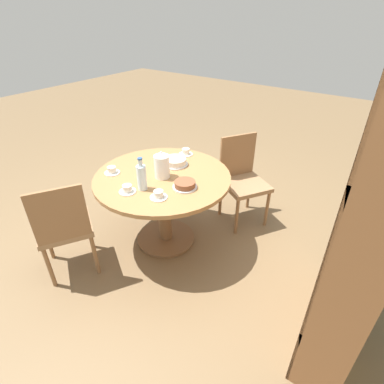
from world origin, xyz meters
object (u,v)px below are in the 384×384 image
object	(u,v)px
cup_a	(186,152)
chair_a	(64,226)
chair_b	(242,178)
bookshelf	(367,224)
cup_d	(112,171)
coffee_pot	(162,166)
cup_b	(159,195)
cake_second	(185,185)
water_bottle	(142,177)
cup_c	(127,189)
cake_main	(175,162)

from	to	relation	value
cup_a	chair_a	bearing A→B (deg)	-13.34
chair_b	bookshelf	xyz separation A→B (m)	(0.84, 1.18, 0.46)
cup_d	cup_a	bearing A→B (deg)	156.76
coffee_pot	cup_b	distance (m)	0.35
bookshelf	cake_second	bearing A→B (deg)	89.63
chair_b	water_bottle	world-z (taller)	water_bottle
cake_second	chair_a	bearing A→B (deg)	-42.69
bookshelf	chair_b	bearing A→B (deg)	54.67
chair_a	cup_c	bearing A→B (deg)	170.90
water_bottle	coffee_pot	bearing A→B (deg)	-179.74
bookshelf	water_bottle	distance (m)	1.59
water_bottle	cup_a	world-z (taller)	water_bottle
chair_b	cup_a	xyz separation A→B (m)	(0.30, -0.50, 0.27)
chair_a	cup_a	xyz separation A→B (m)	(-1.26, 0.30, 0.27)
water_bottle	cup_b	distance (m)	0.21
water_bottle	cup_c	bearing A→B (deg)	-32.08
cup_a	cup_c	bearing A→B (deg)	2.99
chair_b	cake_second	bearing A→B (deg)	-156.44
cake_main	cup_b	size ratio (longest dim) A/B	1.71
bookshelf	cup_d	distance (m)	2.00
chair_a	bookshelf	bearing A→B (deg)	140.81
cake_second	cup_c	xyz separation A→B (m)	(0.32, -0.34, -0.00)
bookshelf	cup_a	size ratio (longest dim) A/B	13.68
cake_main	cup_c	xyz separation A→B (m)	(0.61, -0.01, -0.01)
bookshelf	cup_b	xyz separation A→B (m)	(0.23, -1.38, -0.20)
cake_second	cup_b	size ratio (longest dim) A/B	1.46
chair_b	cup_a	distance (m)	0.65
chair_a	cup_a	bearing A→B (deg)	-162.67
cake_main	cake_second	xyz separation A→B (m)	(0.28, 0.32, -0.00)
coffee_pot	water_bottle	size ratio (longest dim) A/B	0.87
chair_b	cup_c	xyz separation A→B (m)	(1.15, -0.46, 0.27)
cup_d	chair_b	bearing A→B (deg)	141.25
bookshelf	water_bottle	xyz separation A→B (m)	(0.21, -1.57, -0.11)
cup_b	cup_c	xyz separation A→B (m)	(0.08, -0.26, 0.00)
water_bottle	cake_second	world-z (taller)	water_bottle
coffee_pot	water_bottle	distance (m)	0.25
water_bottle	chair_b	bearing A→B (deg)	159.35
cake_main	cup_d	size ratio (longest dim) A/B	1.71
cake_main	cake_second	size ratio (longest dim) A/B	1.17
chair_a	cup_d	bearing A→B (deg)	-149.06
water_bottle	cup_d	bearing A→B (deg)	-95.46
chair_b	cup_c	size ratio (longest dim) A/B	6.57
chair_b	cake_main	size ratio (longest dim) A/B	3.84
bookshelf	coffee_pot	world-z (taller)	bookshelf
water_bottle	cup_c	world-z (taller)	water_bottle
chair_a	cup_a	world-z (taller)	chair_a
bookshelf	cup_c	xyz separation A→B (m)	(0.31, -1.64, -0.20)
cake_main	cup_d	distance (m)	0.58
cake_main	water_bottle	bearing A→B (deg)	6.35
cup_b	chair_b	bearing A→B (deg)	169.44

